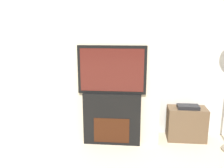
# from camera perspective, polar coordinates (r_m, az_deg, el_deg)

# --- Properties ---
(wall_back) EXTENTS (6.00, 0.06, 2.70)m
(wall_back) POSITION_cam_1_polar(r_m,az_deg,el_deg) (3.68, 0.66, 9.21)
(wall_back) COLOR silver
(wall_back) RESTS_ON ground_plane
(chimney_breast) EXTENTS (1.29, 0.42, 2.70)m
(chimney_breast) POSITION_cam_1_polar(r_m,az_deg,el_deg) (3.44, 0.33, 8.91)
(chimney_breast) COLOR beige
(chimney_breast) RESTS_ON ground_plane
(fireplace) EXTENTS (0.78, 0.15, 0.72)m
(fireplace) POSITION_cam_1_polar(r_m,az_deg,el_deg) (3.46, -0.00, -7.95)
(fireplace) COLOR black
(fireplace) RESTS_ON ground_plane
(television) EXTENTS (0.90, 0.07, 0.64)m
(television) POSITION_cam_1_polar(r_m,az_deg,el_deg) (3.27, -0.01, 3.26)
(television) COLOR black
(television) RESTS_ON fireplace
(media_stand) EXTENTS (0.54, 0.30, 0.53)m
(media_stand) POSITION_cam_1_polar(r_m,az_deg,el_deg) (3.77, 16.65, -8.56)
(media_stand) COLOR brown
(media_stand) RESTS_ON ground_plane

